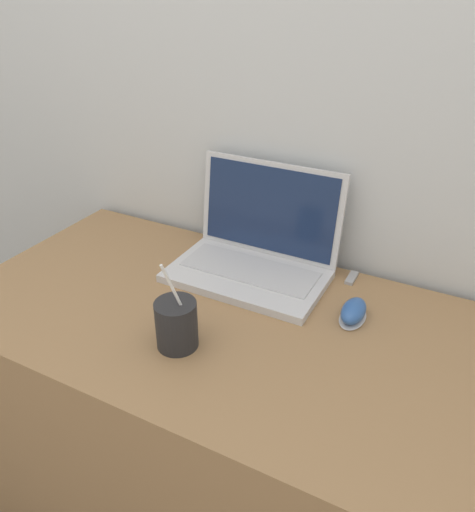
# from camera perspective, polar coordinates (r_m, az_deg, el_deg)

# --- Properties ---
(wall_back) EXTENTS (7.00, 0.04, 2.50)m
(wall_back) POSITION_cam_1_polar(r_m,az_deg,el_deg) (1.24, 7.00, 23.97)
(wall_back) COLOR silver
(wall_back) RESTS_ON ground_plane
(desk) EXTENTS (1.27, 0.65, 0.70)m
(desk) POSITION_cam_1_polar(r_m,az_deg,el_deg) (1.36, -1.38, -18.77)
(desk) COLOR #936D47
(desk) RESTS_ON ground_plane
(laptop) EXTENTS (0.39, 0.27, 0.26)m
(laptop) POSITION_cam_1_polar(r_m,az_deg,el_deg) (1.26, 2.09, 0.72)
(laptop) COLOR silver
(laptop) RESTS_ON desk
(drink_cup) EXTENTS (0.09, 0.09, 0.21)m
(drink_cup) POSITION_cam_1_polar(r_m,az_deg,el_deg) (1.02, -6.99, -7.66)
(drink_cup) COLOR #232326
(drink_cup) RESTS_ON desk
(computer_mouse) EXTENTS (0.06, 0.10, 0.04)m
(computer_mouse) POSITION_cam_1_polar(r_m,az_deg,el_deg) (1.13, 13.11, -6.24)
(computer_mouse) COLOR #B2B2B7
(computer_mouse) RESTS_ON desk
(usb_stick) EXTENTS (0.02, 0.06, 0.01)m
(usb_stick) POSITION_cam_1_polar(r_m,az_deg,el_deg) (1.28, 12.92, -2.45)
(usb_stick) COLOR #99999E
(usb_stick) RESTS_ON desk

